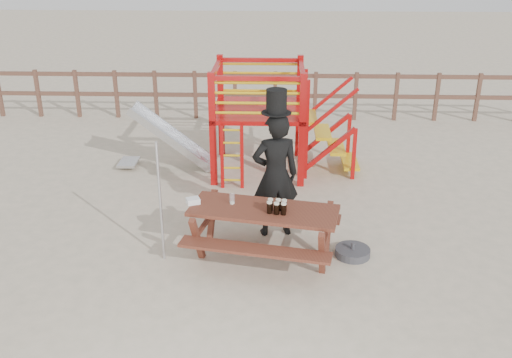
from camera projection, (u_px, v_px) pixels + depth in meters
name	position (u px, v px, depth m)	size (l,w,h in m)	color
ground	(236.00, 264.00, 8.03)	(60.00, 60.00, 0.00)	beige
back_fence	(255.00, 90.00, 14.18)	(15.09, 0.09, 1.20)	brown
playground_fort	(255.00, 117.00, 10.90)	(4.71, 1.84, 2.10)	#A90B0B
picnic_table	(264.00, 228.00, 7.97)	(2.28, 1.78, 0.79)	brown
man_with_hat	(275.00, 172.00, 8.48)	(0.79, 0.60, 2.28)	black
metal_pole	(160.00, 203.00, 7.82)	(0.04, 0.04, 1.77)	#B2B2B7
parasol_base	(353.00, 252.00, 8.21)	(0.50, 0.50, 0.21)	#38383D
paper_bag	(193.00, 201.00, 8.00)	(0.18, 0.14, 0.08)	white
stout_pints	(277.00, 207.00, 7.72)	(0.27, 0.20, 0.17)	black
empty_glasses	(232.00, 199.00, 7.98)	(0.07, 0.07, 0.15)	silver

